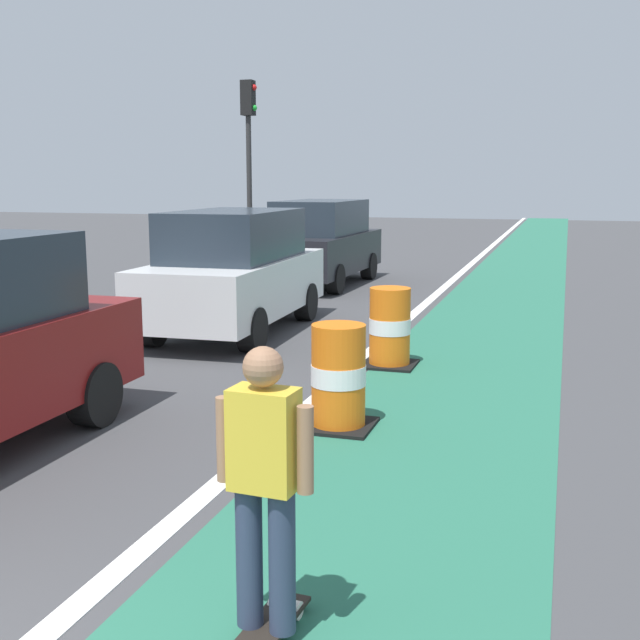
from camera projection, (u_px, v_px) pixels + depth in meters
bike_lane_strip at (490, 325)px, 14.02m from camera, size 2.50×80.00×0.01m
lane_divider_stripe at (406, 321)px, 14.46m from camera, size 0.20×80.00×0.01m
skateboarder_on_lane at (265, 487)px, 4.31m from camera, size 0.57×0.81×1.69m
parked_suv_second at (235, 271)px, 13.25m from camera, size 2.04×4.66×2.04m
parked_suv_third at (321, 242)px, 19.24m from camera, size 2.01×4.65×2.04m
traffic_barrel_front at (338, 378)px, 8.20m from camera, size 0.73×0.73×1.09m
traffic_barrel_mid at (390, 328)px, 10.92m from camera, size 0.73×0.73×1.09m
traffic_light_corner at (249, 143)px, 21.13m from camera, size 0.41×0.32×5.10m
pedestrian_crossing at (262, 237)px, 23.18m from camera, size 0.34×0.20×1.61m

